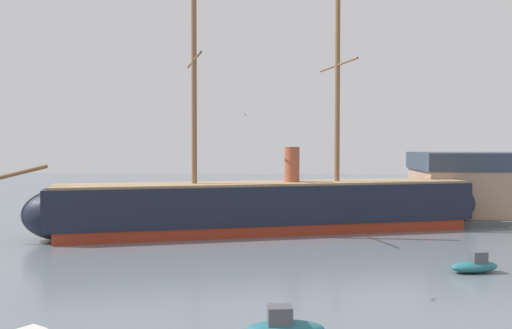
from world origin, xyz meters
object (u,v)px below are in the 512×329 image
tall_ship (268,206)px  motorboat_far_left (50,226)px  seagull_in_flight (248,115)px  motorboat_alongside_stern (475,265)px  motorboat_near_centre (284,328)px

tall_ship → motorboat_far_left: (-28.76, -0.46, -2.79)m
motorboat_far_left → seagull_in_flight: size_ratio=4.32×
tall_ship → motorboat_alongside_stern: tall_ship is taller
motorboat_alongside_stern → seagull_in_flight: seagull_in_flight is taller
tall_ship → motorboat_far_left: size_ratio=14.89×
seagull_in_flight → motorboat_near_centre: bearing=-73.4°
tall_ship → motorboat_near_centre: size_ratio=13.15×
motorboat_near_centre → seagull_in_flight: (-2.92, 9.81, 12.96)m
tall_ship → motorboat_alongside_stern: (19.31, -21.63, -2.72)m
tall_ship → motorboat_alongside_stern: size_ratio=13.25×
motorboat_far_left → seagull_in_flight: 42.93m
seagull_in_flight → motorboat_alongside_stern: bearing=22.7°
motorboat_far_left → motorboat_near_centre: bearing=-51.3°
tall_ship → seagull_in_flight: (-0.29, -29.84, 10.27)m
tall_ship → motorboat_far_left: bearing=-179.1°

